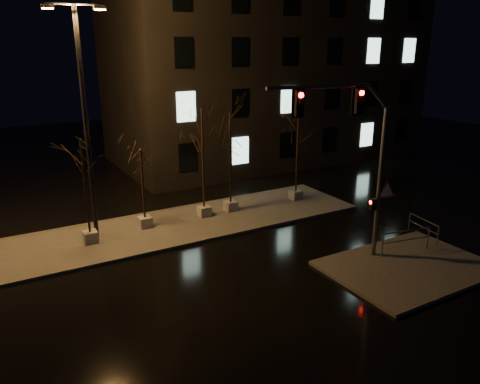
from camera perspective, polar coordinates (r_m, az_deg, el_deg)
ground at (r=20.00m, az=-2.67°, el=-10.21°), size 90.00×90.00×0.00m
median at (r=24.98m, az=-9.04°, el=-4.36°), size 22.00×5.00×0.15m
sidewalk_corner at (r=21.85m, az=19.83°, el=-8.58°), size 7.00×5.00×0.15m
building at (r=40.36m, az=3.26°, el=15.00°), size 25.00×12.00×15.00m
tree_1 at (r=22.72m, az=-18.63°, el=3.40°), size 1.80×1.80×5.22m
tree_2 at (r=24.15m, az=-11.91°, el=2.94°), size 1.80×1.80×4.24m
tree_3 at (r=25.01m, az=-4.63°, el=7.12°), size 1.80×1.80×6.13m
tree_4 at (r=25.84m, az=-1.20°, el=6.92°), size 1.80×1.80×5.78m
tree_5 at (r=28.14m, az=7.07°, el=7.03°), size 1.80×1.80×5.36m
traffic_signal_mast at (r=20.15m, az=14.14°, el=5.21°), size 6.16×1.42×7.67m
streetlight_main at (r=23.00m, az=-18.44°, el=9.48°), size 2.72×0.68×10.88m
guard_rail_a at (r=22.74m, az=19.61°, el=-5.31°), size 2.51×0.53×1.10m
guard_rail_b at (r=24.77m, az=21.45°, el=-3.86°), size 0.38×2.03×0.97m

